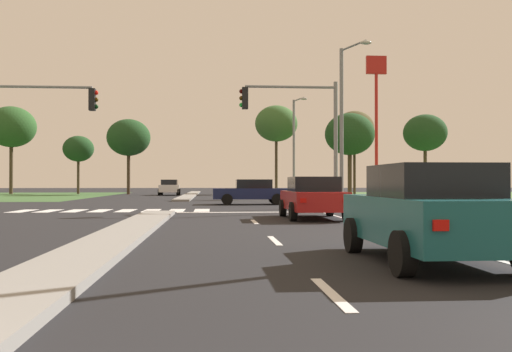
# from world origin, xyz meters

# --- Properties ---
(ground_plane) EXTENTS (200.00, 200.00, 0.00)m
(ground_plane) POSITION_xyz_m (0.00, 30.00, 0.00)
(ground_plane) COLOR black
(grass_verge_far_right) EXTENTS (35.00, 35.00, 0.01)m
(grass_verge_far_right) POSITION_xyz_m (25.50, 54.50, 0.00)
(grass_verge_far_right) COLOR #476B38
(grass_verge_far_right) RESTS_ON ground
(median_island_near) EXTENTS (1.20, 22.00, 0.14)m
(median_island_near) POSITION_xyz_m (0.00, 11.00, 0.07)
(median_island_near) COLOR gray
(median_island_near) RESTS_ON ground
(median_island_far) EXTENTS (1.20, 36.00, 0.14)m
(median_island_far) POSITION_xyz_m (0.00, 55.00, 0.07)
(median_island_far) COLOR gray
(median_island_far) RESTS_ON ground
(lane_dash_near) EXTENTS (0.14, 2.00, 0.01)m
(lane_dash_near) POSITION_xyz_m (3.50, 5.09, 0.01)
(lane_dash_near) COLOR silver
(lane_dash_near) RESTS_ON ground
(lane_dash_second) EXTENTS (0.14, 2.00, 0.01)m
(lane_dash_second) POSITION_xyz_m (3.50, 11.09, 0.01)
(lane_dash_second) COLOR silver
(lane_dash_second) RESTS_ON ground
(lane_dash_third) EXTENTS (0.14, 2.00, 0.01)m
(lane_dash_third) POSITION_xyz_m (3.50, 17.09, 0.01)
(lane_dash_third) COLOR silver
(lane_dash_third) RESTS_ON ground
(edge_line_right) EXTENTS (0.14, 24.00, 0.01)m
(edge_line_right) POSITION_xyz_m (6.85, 12.00, 0.01)
(edge_line_right) COLOR silver
(edge_line_right) RESTS_ON ground
(stop_bar_near) EXTENTS (6.40, 0.50, 0.01)m
(stop_bar_near) POSITION_xyz_m (3.80, 23.00, 0.01)
(stop_bar_near) COLOR silver
(stop_bar_near) RESTS_ON ground
(crosswalk_bar_near) EXTENTS (0.70, 2.80, 0.01)m
(crosswalk_bar_near) POSITION_xyz_m (-6.40, 24.80, 0.01)
(crosswalk_bar_near) COLOR silver
(crosswalk_bar_near) RESTS_ON ground
(crosswalk_bar_second) EXTENTS (0.70, 2.80, 0.01)m
(crosswalk_bar_second) POSITION_xyz_m (-5.25, 24.80, 0.01)
(crosswalk_bar_second) COLOR silver
(crosswalk_bar_second) RESTS_ON ground
(crosswalk_bar_third) EXTENTS (0.70, 2.80, 0.01)m
(crosswalk_bar_third) POSITION_xyz_m (-4.10, 24.80, 0.01)
(crosswalk_bar_third) COLOR silver
(crosswalk_bar_third) RESTS_ON ground
(crosswalk_bar_fourth) EXTENTS (0.70, 2.80, 0.01)m
(crosswalk_bar_fourth) POSITION_xyz_m (-2.95, 24.80, 0.01)
(crosswalk_bar_fourth) COLOR silver
(crosswalk_bar_fourth) RESTS_ON ground
(crosswalk_bar_fifth) EXTENTS (0.70, 2.80, 0.01)m
(crosswalk_bar_fifth) POSITION_xyz_m (-1.80, 24.80, 0.01)
(crosswalk_bar_fifth) COLOR silver
(crosswalk_bar_fifth) RESTS_ON ground
(crosswalk_bar_sixth) EXTENTS (0.70, 2.80, 0.01)m
(crosswalk_bar_sixth) POSITION_xyz_m (-0.65, 24.80, 0.01)
(crosswalk_bar_sixth) COLOR silver
(crosswalk_bar_sixth) RESTS_ON ground
(crosswalk_bar_seventh) EXTENTS (0.70, 2.80, 0.01)m
(crosswalk_bar_seventh) POSITION_xyz_m (0.50, 24.80, 0.01)
(crosswalk_bar_seventh) COLOR silver
(crosswalk_bar_seventh) RESTS_ON ground
(crosswalk_bar_eighth) EXTENTS (0.70, 2.80, 0.01)m
(crosswalk_bar_eighth) POSITION_xyz_m (1.65, 24.80, 0.01)
(crosswalk_bar_eighth) COLOR silver
(crosswalk_bar_eighth) RESTS_ON ground
(car_navy_near) EXTENTS (4.53, 2.03, 1.47)m
(car_navy_near) POSITION_xyz_m (4.45, 31.87, 0.75)
(car_navy_near) COLOR #161E47
(car_navy_near) RESTS_ON ground
(car_white_second) EXTENTS (2.01, 4.53, 1.57)m
(car_white_second) POSITION_xyz_m (-2.17, 56.25, 0.80)
(car_white_second) COLOR silver
(car_white_second) RESTS_ON ground
(car_teal_third) EXTENTS (2.00, 4.32, 1.58)m
(car_teal_third) POSITION_xyz_m (5.61, 7.50, 0.81)
(car_teal_third) COLOR #19565B
(car_teal_third) RESTS_ON ground
(car_red_fourth) EXTENTS (2.04, 4.36, 1.49)m
(car_red_fourth) POSITION_xyz_m (5.72, 18.65, 0.77)
(car_red_fourth) COLOR #A31919
(car_red_fourth) RESTS_ON ground
(car_grey_fifth) EXTENTS (4.62, 2.10, 1.59)m
(car_grey_fifth) POSITION_xyz_m (15.25, 27.74, 0.81)
(car_grey_fifth) COLOR slate
(car_grey_fifth) RESTS_ON ground
(traffic_signal_near_left) EXTENTS (4.91, 0.32, 5.63)m
(traffic_signal_near_left) POSITION_xyz_m (-5.82, 23.40, 3.90)
(traffic_signal_near_left) COLOR gray
(traffic_signal_near_left) RESTS_ON ground
(traffic_signal_near_right) EXTENTS (4.39, 0.32, 5.77)m
(traffic_signal_near_right) POSITION_xyz_m (6.06, 23.40, 3.95)
(traffic_signal_near_right) COLOR gray
(traffic_signal_near_right) RESTS_ON ground
(street_lamp_second) EXTENTS (1.09, 2.37, 8.28)m
(street_lamp_second) POSITION_xyz_m (8.91, 27.36, 4.70)
(street_lamp_second) COLOR gray
(street_lamp_second) RESTS_ON ground
(street_lamp_third) EXTENTS (0.87, 2.31, 8.10)m
(street_lamp_third) POSITION_xyz_m (8.89, 44.62, 4.59)
(street_lamp_third) COLOR gray
(street_lamp_third) RESTS_ON ground
(fastfood_pole_sign) EXTENTS (1.80, 0.40, 12.47)m
(fastfood_pole_sign) POSITION_xyz_m (16.58, 47.59, 9.03)
(fastfood_pole_sign) COLOR red
(fastfood_pole_sign) RESTS_ON ground
(treeline_near) EXTENTS (5.35, 5.35, 9.76)m
(treeline_near) POSITION_xyz_m (-20.19, 63.52, 7.45)
(treeline_near) COLOR #423323
(treeline_near) RESTS_ON ground
(treeline_second) EXTENTS (3.38, 3.38, 6.47)m
(treeline_second) POSITION_xyz_m (-12.72, 62.86, 5.00)
(treeline_second) COLOR #423323
(treeline_second) RESTS_ON ground
(treeline_third) EXTENTS (4.63, 4.63, 8.06)m
(treeline_third) POSITION_xyz_m (-6.81, 60.07, 6.07)
(treeline_third) COLOR #423323
(treeline_third) RESTS_ON ground
(treeline_fourth) EXTENTS (4.76, 4.76, 9.90)m
(treeline_fourth) POSITION_xyz_m (9.28, 61.58, 7.85)
(treeline_fourth) COLOR #423323
(treeline_fourth) RESTS_ON ground
(treeline_fifth) EXTENTS (4.23, 4.23, 9.06)m
(treeline_fifth) POSITION_xyz_m (17.56, 59.16, 7.23)
(treeline_fifth) COLOR #423323
(treeline_fifth) RESTS_ON ground
(treeline_sixth) EXTENTS (5.31, 5.31, 8.73)m
(treeline_sixth) POSITION_xyz_m (16.82, 58.28, 6.44)
(treeline_sixth) COLOR #423323
(treeline_sixth) RESTS_ON ground
(treeline_seventh) EXTENTS (4.76, 4.76, 8.79)m
(treeline_seventh) POSITION_xyz_m (25.53, 59.34, 6.73)
(treeline_seventh) COLOR #423323
(treeline_seventh) RESTS_ON ground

